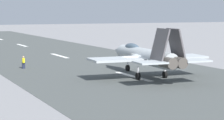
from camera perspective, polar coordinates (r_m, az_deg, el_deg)
ground_plane at (r=48.46m, az=2.87°, el=-2.19°), size 400.00×400.00×0.00m
runway_strip at (r=48.45m, az=2.88°, el=-2.18°), size 240.00×26.00×0.02m
fighter_jet at (r=48.21m, az=4.33°, el=0.57°), size 16.90×13.32×5.54m
crew_person at (r=56.18m, az=-11.48°, el=-0.31°), size 0.70×0.36×1.61m
marker_cone_mid at (r=59.97m, az=9.60°, el=-0.36°), size 0.44×0.44×0.55m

